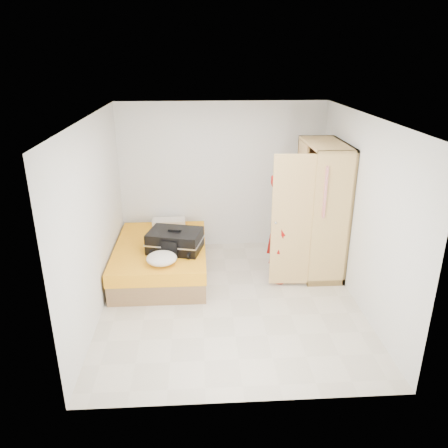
{
  "coord_description": "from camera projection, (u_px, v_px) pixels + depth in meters",
  "views": [
    {
      "loc": [
        -0.43,
        -5.48,
        3.34
      ],
      "look_at": [
        -0.06,
        0.47,
        1.0
      ],
      "focal_mm": 35.0,
      "sensor_mm": 36.0,
      "label": 1
    }
  ],
  "objects": [
    {
      "name": "suitcase",
      "position": [
        175.0,
        241.0,
        6.69
      ],
      "size": [
        0.92,
        0.76,
        0.34
      ],
      "rotation": [
        0.0,
        0.0,
        -0.25
      ],
      "color": "black",
      "rests_on": "bed"
    },
    {
      "name": "round_cushion",
      "position": [
        162.0,
        258.0,
        6.28
      ],
      "size": [
        0.44,
        0.44,
        0.17
      ],
      "primitive_type": "ellipsoid",
      "color": "silver",
      "rests_on": "bed"
    },
    {
      "name": "pillow",
      "position": [
        169.0,
        222.0,
        7.7
      ],
      "size": [
        0.59,
        0.31,
        0.1
      ],
      "primitive_type": "cube",
      "rotation": [
        0.0,
        0.0,
        0.04
      ],
      "color": "silver",
      "rests_on": "bed"
    },
    {
      "name": "room",
      "position": [
        231.0,
        216.0,
        5.86
      ],
      "size": [
        4.0,
        4.02,
        2.6
      ],
      "color": "beige",
      "rests_on": "ground"
    },
    {
      "name": "bed",
      "position": [
        161.0,
        259.0,
        7.02
      ],
      "size": [
        1.42,
        2.02,
        0.5
      ],
      "color": "brown",
      "rests_on": "ground"
    },
    {
      "name": "person",
      "position": [
        282.0,
        228.0,
        6.64
      ],
      "size": [
        0.6,
        0.73,
        1.72
      ],
      "primitive_type": "imported",
      "rotation": [
        0.0,
        0.0,
        1.23
      ],
      "color": "red",
      "rests_on": "ground"
    },
    {
      "name": "wardrobe",
      "position": [
        319.0,
        213.0,
        6.85
      ],
      "size": [
        1.17,
        1.2,
        2.1
      ],
      "color": "#D7B968",
      "rests_on": "ground"
    }
  ]
}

